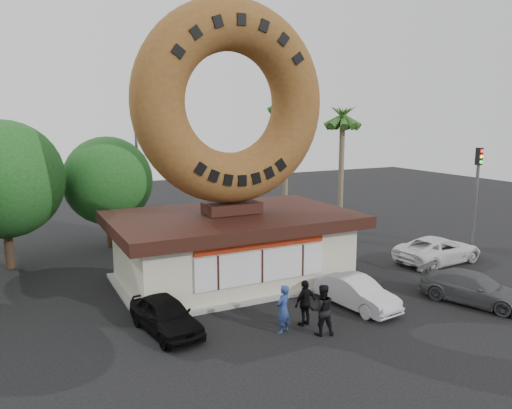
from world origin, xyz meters
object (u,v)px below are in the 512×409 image
Objects in this scene: donut_shop at (232,245)px; traffic_signal at (477,188)px; street_lamp at (140,170)px; giant_donut at (231,103)px; person_right at (305,303)px; car_silver at (357,293)px; car_black at (166,315)px; person_left at (283,309)px; car_grey at (474,288)px; person_center at (322,310)px; car_white at (438,250)px.

traffic_signal is (14.00, -1.99, 2.10)m from donut_shop.
giant_donut is at bearing -79.49° from street_lamp.
person_right is 0.46× the size of car_silver.
car_black is at bearing -136.89° from giant_donut.
donut_shop is at bearing -119.09° from person_left.
person_left is 1.07m from person_right.
street_lamp reaches higher than car_silver.
street_lamp is 15.00m from car_black.
car_black reaches higher than car_grey.
donut_shop reaches higher than person_right.
car_grey is at bearing -42.46° from donut_shop.
street_lamp reaches higher than car_grey.
street_lamp is 16.62m from person_left.
person_right is (-0.10, 0.95, -0.06)m from person_center.
person_center reaches higher than person_left.
person_left reaches higher than car_white.
car_black is at bearing 91.95° from car_white.
person_left is 0.41× the size of car_grey.
giant_donut is 4.86× the size of person_center.
car_white is (11.10, -2.23, -1.06)m from donut_shop.
car_grey is at bearing 155.96° from person_right.
person_center is 11.68m from car_white.
street_lamp is at bearing 142.86° from traffic_signal.
donut_shop is at bearing 171.90° from traffic_signal.
car_white is at bearing -175.42° from traffic_signal.
person_left is at bearing -176.96° from car_silver.
traffic_signal is at bearing -141.51° from person_center.
donut_shop is 6.28m from person_left.
person_right is at bearing -86.97° from giant_donut.
giant_donut is 9.91m from car_black.
giant_donut is 10.89m from street_lamp.
giant_donut is 2.06× the size of car_grey.
street_lamp reaches higher than person_center.
person_left is 0.47× the size of car_black.
traffic_signal is 1.57× the size of car_silver.
traffic_signal reaches higher than person_right.
person_center is (0.42, -6.95, -7.43)m from giant_donut.
donut_shop is 1.40× the size of street_lamp.
person_left is at bearing 103.08° from car_white.
giant_donut is at bearing 171.83° from traffic_signal.
street_lamp is 16.54m from person_right.
traffic_signal reaches higher than donut_shop.
person_left is at bearing -164.16° from traffic_signal.
street_lamp is 16.67m from car_silver.
person_center is at bearing -86.55° from giant_donut.
car_white is at bearing -11.41° from giant_donut.
car_silver is at bearing 168.82° from person_left.
person_left is 0.96× the size of person_center.
car_white reaches higher than car_silver.
giant_donut reaches higher than person_left.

